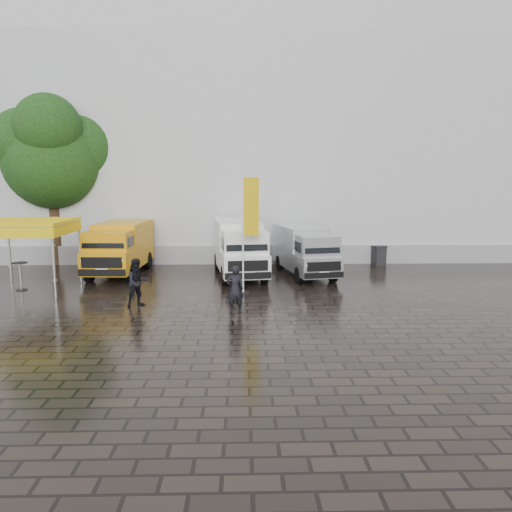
{
  "coord_description": "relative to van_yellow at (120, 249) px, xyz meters",
  "views": [
    {
      "loc": [
        -0.59,
        -18.42,
        4.59
      ],
      "look_at": [
        -0.06,
        2.2,
        1.34
      ],
      "focal_mm": 35.0,
      "sensor_mm": 36.0,
      "label": 1
    }
  ],
  "objects": [
    {
      "name": "van_silver",
      "position": [
        8.73,
        -0.42,
        -0.08
      ],
      "size": [
        2.74,
        5.53,
        2.29
      ],
      "primitive_type": null,
      "rotation": [
        0.0,
        0.0,
        0.19
      ],
      "color": "silver",
      "rests_on": "ground"
    },
    {
      "name": "ground",
      "position": [
        6.45,
        -5.12,
        -1.23
      ],
      "size": [
        120.0,
        120.0,
        0.0
      ],
      "primitive_type": "plane",
      "color": "black",
      "rests_on": "ground"
    },
    {
      "name": "van_white",
      "position": [
        5.65,
        -0.44,
        0.05
      ],
      "size": [
        2.72,
        6.1,
        2.55
      ],
      "primitive_type": null,
      "rotation": [
        0.0,
        0.0,
        0.13
      ],
      "color": "white",
      "rests_on": "ground"
    },
    {
      "name": "person_tent",
      "position": [
        2.05,
        -5.88,
        -0.36
      ],
      "size": [
        1.06,
        1.01,
        1.73
      ],
      "primitive_type": "imported",
      "rotation": [
        0.0,
        0.0,
        0.57
      ],
      "color": "black",
      "rests_on": "ground"
    },
    {
      "name": "tree",
      "position": [
        -4.16,
        3.2,
        4.54
      ],
      "size": [
        5.01,
        5.01,
        8.99
      ],
      "color": "black",
      "rests_on": "ground"
    },
    {
      "name": "van_yellow",
      "position": [
        0.0,
        0.0,
        0.0
      ],
      "size": [
        2.3,
        5.42,
        2.46
      ],
      "primitive_type": null,
      "rotation": [
        0.0,
        0.0,
        -0.05
      ],
      "color": "orange",
      "rests_on": "ground"
    },
    {
      "name": "canopy_tent",
      "position": [
        -2.94,
        -3.09,
        1.47
      ],
      "size": [
        3.29,
        3.29,
        2.88
      ],
      "color": "silver",
      "rests_on": "ground"
    },
    {
      "name": "cocktail_table",
      "position": [
        -3.3,
        -3.22,
        -0.65
      ],
      "size": [
        0.6,
        0.6,
        1.16
      ],
      "primitive_type": "cylinder",
      "color": "black",
      "rests_on": "ground"
    },
    {
      "name": "hall_plinth",
      "position": [
        8.45,
        2.83,
        -0.73
      ],
      "size": [
        44.0,
        0.15,
        1.0
      ],
      "primitive_type": "cube",
      "color": "gray",
      "rests_on": "ground"
    },
    {
      "name": "person_front",
      "position": [
        5.56,
        -6.93,
        -0.4
      ],
      "size": [
        0.66,
        0.49,
        1.65
      ],
      "primitive_type": "imported",
      "rotation": [
        0.0,
        0.0,
        3.3
      ],
      "color": "black",
      "rests_on": "ground"
    },
    {
      "name": "exhibition_hall",
      "position": [
        8.45,
        10.88,
        4.77
      ],
      "size": [
        44.0,
        16.0,
        12.0
      ],
      "primitive_type": "cube",
      "color": "silver",
      "rests_on": "ground"
    },
    {
      "name": "flagpole",
      "position": [
        6.02,
        -3.96,
        1.43
      ],
      "size": [
        0.88,
        0.5,
        4.79
      ],
      "color": "black",
      "rests_on": "ground"
    },
    {
      "name": "wheelie_bin",
      "position": [
        13.04,
        2.39,
        -0.72
      ],
      "size": [
        0.75,
        0.75,
        1.03
      ],
      "primitive_type": "cube",
      "rotation": [
        0.0,
        0.0,
        0.25
      ],
      "color": "black",
      "rests_on": "ground"
    }
  ]
}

